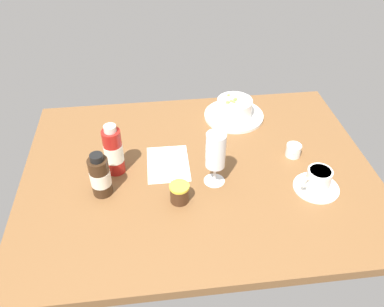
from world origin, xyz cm
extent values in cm
cube|color=brown|center=(0.00, 0.00, -1.50)|extent=(110.00, 84.00, 3.00)
cylinder|color=white|center=(-16.94, -27.57, 0.60)|extent=(21.94, 21.94, 1.20)
cylinder|color=white|center=(-16.94, -27.57, 4.25)|extent=(12.94, 12.94, 6.10)
cylinder|color=beige|center=(-16.94, -27.57, 6.50)|extent=(11.13, 11.13, 1.60)
sphere|color=#76AB47|center=(-15.37, -26.96, 7.40)|extent=(1.02, 1.02, 1.02)
sphere|color=#76AB47|center=(-15.71, -26.76, 7.40)|extent=(0.83, 0.83, 0.83)
sphere|color=#76AB47|center=(-13.99, -26.13, 7.40)|extent=(1.37, 1.37, 1.37)
sphere|color=#76AB47|center=(-16.94, -27.59, 7.40)|extent=(1.29, 1.29, 1.29)
sphere|color=#76AB47|center=(-16.29, -26.20, 7.40)|extent=(1.10, 1.10, 1.10)
sphere|color=#76AB47|center=(-17.19, -27.99, 7.40)|extent=(1.26, 1.26, 1.26)
sphere|color=#76AB47|center=(-15.21, -31.00, 7.40)|extent=(1.03, 1.03, 1.03)
cube|color=white|center=(9.47, -3.62, 0.15)|extent=(13.48, 18.01, 0.30)
cube|color=silver|center=(8.27, -4.62, 0.55)|extent=(1.41, 14.02, 0.50)
cube|color=silver|center=(8.27, 3.18, 0.55)|extent=(2.25, 3.63, 0.40)
cube|color=silver|center=(11.07, -4.62, 0.55)|extent=(1.19, 13.01, 0.50)
ellipsoid|color=silver|center=(11.07, 2.38, 0.60)|extent=(2.40, 4.00, 0.60)
cylinder|color=white|center=(-33.72, 12.77, 0.45)|extent=(13.60, 13.60, 0.90)
cylinder|color=white|center=(-33.72, 12.77, 3.93)|extent=(7.28, 7.28, 6.06)
cylinder|color=#3C1D14|center=(-33.72, 12.77, 6.46)|extent=(6.18, 6.18, 1.00)
torus|color=white|center=(-29.33, 14.28, 4.23)|extent=(3.66, 1.93, 3.60)
cylinder|color=white|center=(-31.64, -3.09, 2.06)|extent=(4.86, 4.86, 4.13)
cone|color=white|center=(-30.79, -1.08, 3.63)|extent=(2.46, 2.78, 2.35)
cylinder|color=white|center=(-3.96, 6.01, 0.20)|extent=(6.37, 6.37, 0.40)
cylinder|color=white|center=(-3.96, 6.01, 3.43)|extent=(0.80, 0.80, 6.05)
cylinder|color=white|center=(-3.96, 6.01, 12.06)|extent=(5.87, 5.87, 11.20)
cylinder|color=#E9EDC8|center=(-3.96, 6.01, 10.38)|extent=(4.82, 4.82, 6.72)
cylinder|color=#422716|center=(7.33, 12.86, 2.55)|extent=(5.43, 5.43, 5.11)
cylinder|color=yellow|center=(7.33, 12.86, 5.51)|extent=(5.70, 5.70, 0.80)
cylinder|color=#382314|center=(29.48, 6.81, 6.20)|extent=(5.81, 5.81, 12.40)
cylinder|color=#EEE3CC|center=(29.48, 6.81, 5.95)|extent=(5.93, 5.93, 4.71)
cylinder|color=black|center=(29.48, 6.81, 13.36)|extent=(3.78, 3.78, 1.92)
cylinder|color=#B21E19|center=(25.81, -2.42, 7.65)|extent=(5.66, 5.66, 15.30)
cylinder|color=white|center=(25.81, -2.42, 7.34)|extent=(5.77, 5.77, 5.81)
cylinder|color=silver|center=(25.81, -2.42, 16.25)|extent=(3.68, 3.68, 1.91)
camera|label=1|loc=(13.44, 92.33, 82.67)|focal=36.83mm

